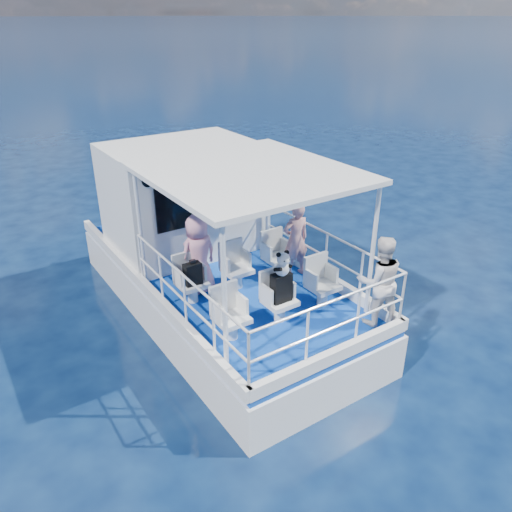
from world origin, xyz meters
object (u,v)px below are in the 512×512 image
Objects in this scene: passenger_port_fwd at (198,255)px; passenger_stbd_aft at (380,281)px; panda at (282,263)px; backpack_center at (281,288)px.

passenger_stbd_aft is at bearing 121.17° from passenger_port_fwd.
panda is (0.61, -1.61, 0.34)m from passenger_port_fwd.
passenger_port_fwd reaches higher than panda.
panda is (-1.27, 0.83, 0.31)m from passenger_stbd_aft.
passenger_stbd_aft is at bearing -33.15° from panda.
passenger_port_fwd is 3.08m from passenger_stbd_aft.
passenger_port_fwd is at bearing 110.76° from panda.
passenger_stbd_aft reaches higher than passenger_port_fwd.
passenger_stbd_aft reaches higher than backpack_center.
backpack_center is (-1.26, 0.86, -0.12)m from passenger_stbd_aft.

